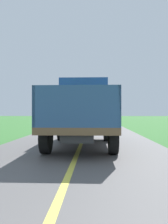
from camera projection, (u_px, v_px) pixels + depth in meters
The scene contains 1 object.
banana_truck_near at pixel (83, 110), 9.59m from camera, with size 2.38×5.82×2.80m.
Camera 1 is at (0.52, 0.82, 1.36)m, focal length 36.74 mm.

